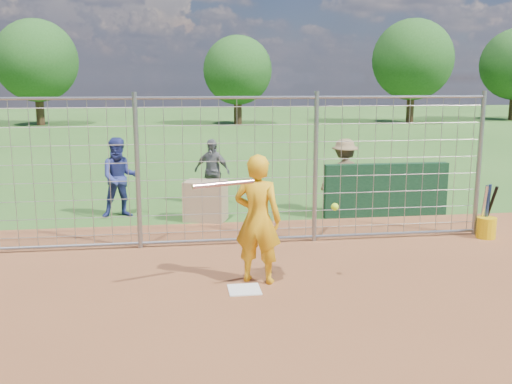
{
  "coord_description": "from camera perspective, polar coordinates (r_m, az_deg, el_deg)",
  "views": [
    {
      "loc": [
        -0.86,
        -7.43,
        2.81
      ],
      "look_at": [
        0.3,
        0.8,
        1.15
      ],
      "focal_mm": 40.0,
      "sensor_mm": 36.0,
      "label": 1
    }
  ],
  "objects": [
    {
      "name": "batter",
      "position": [
        7.85,
        0.17,
        -2.74
      ],
      "size": [
        0.78,
        0.66,
        1.81
      ],
      "primitive_type": "imported",
      "rotation": [
        0.0,
        0.0,
        2.73
      ],
      "color": "#E8A214",
      "rests_on": "ground"
    },
    {
      "name": "equipment_in_play",
      "position": [
        7.44,
        -0.44,
        0.24
      ],
      "size": [
        2.0,
        0.37,
        0.47
      ],
      "color": "silver",
      "rests_on": "ground"
    },
    {
      "name": "bystander_c",
      "position": [
        12.19,
        8.81,
        1.61
      ],
      "size": [
        1.09,
        0.73,
        1.57
      ],
      "primitive_type": "imported",
      "rotation": [
        0.0,
        0.0,
        3.29
      ],
      "color": "olive",
      "rests_on": "ground"
    },
    {
      "name": "dugout_wall",
      "position": [
        12.04,
        12.86,
        0.19
      ],
      "size": [
        2.6,
        0.2,
        1.1
      ],
      "primitive_type": "cube",
      "color": "#11381E",
      "rests_on": "ground"
    },
    {
      "name": "equipment_bin",
      "position": [
        11.46,
        -5.07,
        -0.89
      ],
      "size": [
        0.94,
        0.78,
        0.8
      ],
      "primitive_type": "cube",
      "rotation": [
        0.0,
        0.0,
        -0.33
      ],
      "color": "tan",
      "rests_on": "ground"
    },
    {
      "name": "bystander_a",
      "position": [
        11.96,
        -13.44,
        1.41
      ],
      "size": [
        0.89,
        0.75,
        1.64
      ],
      "primitive_type": "imported",
      "rotation": [
        0.0,
        0.0,
        0.17
      ],
      "color": "navy",
      "rests_on": "ground"
    },
    {
      "name": "home_plate",
      "position": [
        7.8,
        -1.17,
        -9.75
      ],
      "size": [
        0.43,
        0.43,
        0.02
      ],
      "primitive_type": "cube",
      "color": "silver",
      "rests_on": "ground"
    },
    {
      "name": "tree_line",
      "position": [
        35.79,
        -1.67,
        12.74
      ],
      "size": [
        44.66,
        6.72,
        6.48
      ],
      "color": "#3F2B19",
      "rests_on": "ground"
    },
    {
      "name": "bucket_with_bats",
      "position": [
        10.99,
        22.04,
        -3.05
      ],
      "size": [
        0.34,
        0.39,
        0.98
      ],
      "color": "#E0AF0B",
      "rests_on": "ground"
    },
    {
      "name": "bystander_b",
      "position": [
        12.9,
        -4.43,
        2.05
      ],
      "size": [
        0.93,
        0.76,
        1.49
      ],
      "primitive_type": "imported",
      "rotation": [
        0.0,
        0.0,
        -0.54
      ],
      "color": "slate",
      "rests_on": "ground"
    },
    {
      "name": "ground",
      "position": [
        7.99,
        -1.35,
        -9.3
      ],
      "size": [
        100.0,
        100.0,
        0.0
      ],
      "primitive_type": "plane",
      "color": "#2D591E",
      "rests_on": "ground"
    },
    {
      "name": "backstop_fence",
      "position": [
        9.59,
        -2.78,
        1.98
      ],
      "size": [
        9.08,
        0.08,
        2.6
      ],
      "color": "gray",
      "rests_on": "ground"
    }
  ]
}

